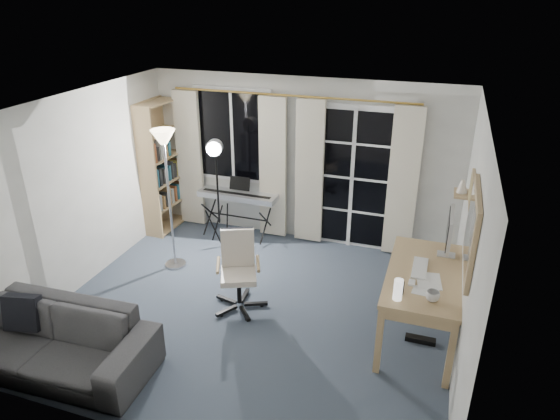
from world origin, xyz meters
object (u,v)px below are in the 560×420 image
object	(u,v)px
office_chair	(238,263)
desk	(423,281)
studio_light	(215,161)
mug	(433,295)
torchiere_lamp	(165,159)
sofa	(42,330)
bookshelf	(162,169)
monitor	(449,231)
keyboard_piano	(238,196)

from	to	relation	value
office_chair	desk	distance (m)	2.08
studio_light	office_chair	xyz separation A→B (m)	(0.82, -1.21, -0.78)
desk	mug	size ratio (longest dim) A/B	11.40
desk	torchiere_lamp	bearing A→B (deg)	171.55
torchiere_lamp	sofa	size ratio (longest dim) A/B	0.87
office_chair	mug	world-z (taller)	office_chair
mug	sofa	size ratio (longest dim) A/B	0.06
bookshelf	office_chair	distance (m)	2.55
monitor	desk	bearing A→B (deg)	-113.38
sofa	mug	bearing A→B (deg)	15.81
bookshelf	keyboard_piano	xyz separation A→B (m)	(1.23, 0.01, -0.30)
bookshelf	keyboard_piano	size ratio (longest dim) A/B	1.68
keyboard_piano	sofa	world-z (taller)	keyboard_piano
torchiere_lamp	desk	world-z (taller)	torchiere_lamp
bookshelf	monitor	xyz separation A→B (m)	(4.20, -1.13, 0.15)
bookshelf	torchiere_lamp	world-z (taller)	bookshelf
keyboard_piano	desk	xyz separation A→B (m)	(2.77, -1.59, 0.04)
keyboard_piano	bookshelf	bearing A→B (deg)	-178.61
torchiere_lamp	desk	bearing A→B (deg)	-8.64
keyboard_piano	sofa	size ratio (longest dim) A/B	0.55
torchiere_lamp	keyboard_piano	xyz separation A→B (m)	(0.48, 1.09, -0.88)
studio_light	monitor	size ratio (longest dim) A/B	2.88
studio_light	mug	size ratio (longest dim) A/B	12.66
torchiere_lamp	office_chair	xyz separation A→B (m)	(1.18, -0.53, -0.98)
bookshelf	studio_light	xyz separation A→B (m)	(1.11, -0.40, 0.38)
bookshelf	monitor	bearing A→B (deg)	-12.82
torchiere_lamp	desk	distance (m)	3.40
mug	desk	bearing A→B (deg)	101.31
studio_light	monitor	world-z (taller)	studio_light
bookshelf	desk	bearing A→B (deg)	-19.30
bookshelf	studio_light	bearing A→B (deg)	-17.78
bookshelf	desk	world-z (taller)	bookshelf
bookshelf	keyboard_piano	bearing A→B (deg)	2.68
mug	monitor	bearing A→B (deg)	84.21
studio_light	monitor	distance (m)	3.19
bookshelf	sofa	world-z (taller)	bookshelf
torchiere_lamp	office_chair	size ratio (longest dim) A/B	2.03
keyboard_piano	sofa	distance (m)	3.33
torchiere_lamp	desk	xyz separation A→B (m)	(3.25, -0.49, -0.83)
bookshelf	office_chair	world-z (taller)	bookshelf
studio_light	mug	bearing A→B (deg)	-44.35
bookshelf	mug	bearing A→B (deg)	-24.64
studio_light	office_chair	distance (m)	1.66
mug	sofa	bearing A→B (deg)	-162.05
monitor	sofa	size ratio (longest dim) A/B	0.26
mug	sofa	distance (m)	3.78
sofa	bookshelf	bearing A→B (deg)	97.17
torchiere_lamp	studio_light	world-z (taller)	torchiere_lamp
office_chair	torchiere_lamp	bearing A→B (deg)	132.76
office_chair	keyboard_piano	bearing A→B (deg)	90.19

